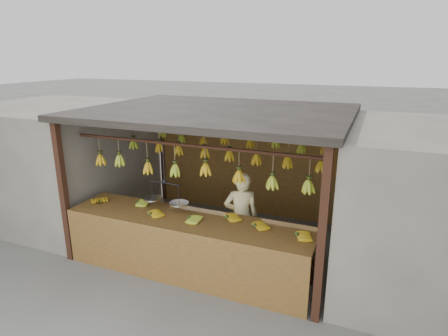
% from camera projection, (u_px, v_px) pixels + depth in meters
% --- Properties ---
extents(ground, '(80.00, 80.00, 0.00)m').
position_uv_depth(ground, '(218.00, 240.00, 6.83)').
color(ground, '#5B5B57').
extents(stall, '(4.30, 3.30, 2.40)m').
position_uv_depth(stall, '(225.00, 131.00, 6.56)').
color(stall, black).
rests_on(stall, ground).
extents(neighbor_left, '(3.00, 3.00, 2.30)m').
position_uv_depth(neighbor_left, '(59.00, 160.00, 7.81)').
color(neighbor_left, slate).
rests_on(neighbor_left, ground).
extents(counter, '(3.83, 0.87, 0.96)m').
position_uv_depth(counter, '(184.00, 233.00, 5.54)').
color(counter, brown).
rests_on(counter, ground).
extents(hanging_bananas, '(3.59, 2.24, 0.39)m').
position_uv_depth(hanging_bananas, '(218.00, 154.00, 6.36)').
color(hanging_bananas, '#B68D13').
rests_on(hanging_bananas, ground).
extents(balance_scale, '(0.77, 0.31, 0.94)m').
position_uv_depth(balance_scale, '(165.00, 198.00, 5.79)').
color(balance_scale, black).
rests_on(balance_scale, ground).
extents(vendor, '(0.65, 0.56, 1.51)m').
position_uv_depth(vendor, '(241.00, 217.00, 5.98)').
color(vendor, beige).
rests_on(vendor, ground).
extents(bag_bundles, '(0.08, 0.26, 1.26)m').
position_uv_depth(bag_bundles, '(340.00, 182.00, 7.04)').
color(bag_bundles, yellow).
rests_on(bag_bundles, ground).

